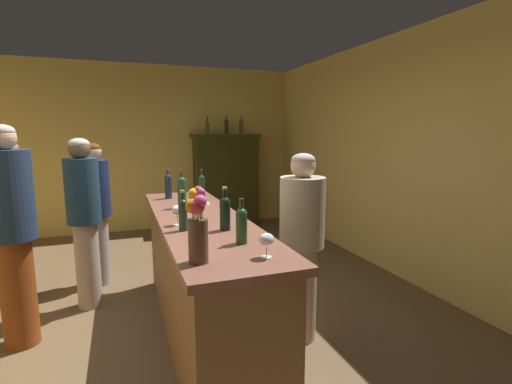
{
  "coord_description": "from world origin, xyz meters",
  "views": [
    {
      "loc": [
        -0.29,
        -3.07,
        1.68
      ],
      "look_at": [
        0.82,
        -0.04,
        1.16
      ],
      "focal_mm": 26.33,
      "sensor_mm": 36.0,
      "label": 1
    }
  ],
  "objects_px": {
    "display_bottle_center": "(241,126)",
    "display_bottle_midleft": "(226,126)",
    "patron_in_navy": "(11,228)",
    "patron_in_grey": "(96,207)",
    "patron_redhead": "(84,215)",
    "bar_counter": "(202,277)",
    "wine_bottle_riesling": "(182,191)",
    "flower_arrangement": "(197,225)",
    "wine_bottle_syrah": "(183,213)",
    "cheese_plate": "(200,204)",
    "wine_bottle_pinot": "(241,223)",
    "wine_bottle_malbec": "(202,186)",
    "wine_bottle_merlot": "(168,185)",
    "patron_by_cabinet": "(13,212)",
    "wine_glass_front": "(177,211)",
    "display_cabinet": "(226,179)",
    "display_bottle_left": "(208,126)",
    "wine_glass_mid": "(267,240)",
    "bartender": "(302,240)",
    "wine_bottle_rose": "(225,211)"
  },
  "relations": [
    {
      "from": "display_bottle_midleft",
      "to": "cheese_plate",
      "type": "bearing_deg",
      "value": -110.43
    },
    {
      "from": "wine_bottle_merlot",
      "to": "patron_by_cabinet",
      "type": "bearing_deg",
      "value": 164.68
    },
    {
      "from": "wine_bottle_rose",
      "to": "wine_glass_mid",
      "type": "xyz_separation_m",
      "value": [
        0.06,
        -0.63,
        -0.03
      ]
    },
    {
      "from": "wine_bottle_syrah",
      "to": "display_bottle_midleft",
      "type": "distance_m",
      "value": 4.11
    },
    {
      "from": "display_bottle_center",
      "to": "display_bottle_midleft",
      "type": "bearing_deg",
      "value": 180.0
    },
    {
      "from": "wine_bottle_syrah",
      "to": "patron_in_navy",
      "type": "height_order",
      "value": "patron_in_navy"
    },
    {
      "from": "patron_in_navy",
      "to": "patron_in_grey",
      "type": "relative_size",
      "value": 1.11
    },
    {
      "from": "bartender",
      "to": "cheese_plate",
      "type": "bearing_deg",
      "value": -50.71
    },
    {
      "from": "wine_bottle_merlot",
      "to": "wine_bottle_rose",
      "type": "xyz_separation_m",
      "value": [
        0.21,
        -1.4,
        -0.0
      ]
    },
    {
      "from": "wine_bottle_riesling",
      "to": "flower_arrangement",
      "type": "height_order",
      "value": "flower_arrangement"
    },
    {
      "from": "flower_arrangement",
      "to": "patron_in_navy",
      "type": "xyz_separation_m",
      "value": [
        -1.16,
        1.38,
        -0.25
      ]
    },
    {
      "from": "bar_counter",
      "to": "patron_in_grey",
      "type": "bearing_deg",
      "value": 120.22
    },
    {
      "from": "patron_by_cabinet",
      "to": "wine_bottle_riesling",
      "type": "bearing_deg",
      "value": 28.37
    },
    {
      "from": "patron_in_grey",
      "to": "patron_redhead",
      "type": "bearing_deg",
      "value": -27.43
    },
    {
      "from": "cheese_plate",
      "to": "patron_in_grey",
      "type": "relative_size",
      "value": 0.12
    },
    {
      "from": "wine_glass_front",
      "to": "display_bottle_midleft",
      "type": "bearing_deg",
      "value": 68.99
    },
    {
      "from": "wine_bottle_merlot",
      "to": "wine_bottle_malbec",
      "type": "xyz_separation_m",
      "value": [
        0.3,
        -0.2,
        0.0
      ]
    },
    {
      "from": "wine_bottle_merlot",
      "to": "flower_arrangement",
      "type": "height_order",
      "value": "flower_arrangement"
    },
    {
      "from": "bar_counter",
      "to": "wine_bottle_pinot",
      "type": "bearing_deg",
      "value": -83.19
    },
    {
      "from": "display_cabinet",
      "to": "patron_in_navy",
      "type": "relative_size",
      "value": 0.94
    },
    {
      "from": "wine_glass_mid",
      "to": "flower_arrangement",
      "type": "height_order",
      "value": "flower_arrangement"
    },
    {
      "from": "display_bottle_left",
      "to": "cheese_plate",
      "type": "bearing_deg",
      "value": -104.57
    },
    {
      "from": "display_bottle_center",
      "to": "bartender",
      "type": "distance_m",
      "value": 3.95
    },
    {
      "from": "patron_in_grey",
      "to": "display_bottle_center",
      "type": "bearing_deg",
      "value": 110.88
    },
    {
      "from": "wine_bottle_syrah",
      "to": "cheese_plate",
      "type": "bearing_deg",
      "value": 71.61
    },
    {
      "from": "wine_glass_front",
      "to": "patron_by_cabinet",
      "type": "bearing_deg",
      "value": 131.82
    },
    {
      "from": "display_cabinet",
      "to": "display_bottle_left",
      "type": "distance_m",
      "value": 0.97
    },
    {
      "from": "wine_glass_front",
      "to": "patron_in_grey",
      "type": "distance_m",
      "value": 1.78
    },
    {
      "from": "patron_in_grey",
      "to": "patron_by_cabinet",
      "type": "height_order",
      "value": "patron_by_cabinet"
    },
    {
      "from": "wine_bottle_pinot",
      "to": "patron_in_grey",
      "type": "bearing_deg",
      "value": 112.85
    },
    {
      "from": "wine_bottle_merlot",
      "to": "patron_by_cabinet",
      "type": "xyz_separation_m",
      "value": [
        -1.47,
        0.4,
        -0.25
      ]
    },
    {
      "from": "wine_bottle_pinot",
      "to": "cheese_plate",
      "type": "distance_m",
      "value": 1.31
    },
    {
      "from": "wine_bottle_merlot",
      "to": "bartender",
      "type": "distance_m",
      "value": 1.57
    },
    {
      "from": "wine_bottle_syrah",
      "to": "wine_glass_mid",
      "type": "xyz_separation_m",
      "value": [
        0.33,
        -0.72,
        -0.03
      ]
    },
    {
      "from": "display_cabinet",
      "to": "bartender",
      "type": "height_order",
      "value": "display_cabinet"
    },
    {
      "from": "patron_in_navy",
      "to": "display_bottle_center",
      "type": "bearing_deg",
      "value": 75.47
    },
    {
      "from": "wine_bottle_riesling",
      "to": "wine_glass_mid",
      "type": "xyz_separation_m",
      "value": [
        0.21,
        -1.51,
        -0.06
      ]
    },
    {
      "from": "patron_in_navy",
      "to": "patron_redhead",
      "type": "distance_m",
      "value": 0.71
    },
    {
      "from": "cheese_plate",
      "to": "wine_bottle_syrah",
      "type": "bearing_deg",
      "value": -108.39
    },
    {
      "from": "display_cabinet",
      "to": "wine_bottle_merlot",
      "type": "xyz_separation_m",
      "value": [
        -1.3,
        -2.5,
        0.29
      ]
    },
    {
      "from": "wine_glass_front",
      "to": "wine_bottle_pinot",
      "type": "bearing_deg",
      "value": -62.89
    },
    {
      "from": "wine_bottle_malbec",
      "to": "flower_arrangement",
      "type": "xyz_separation_m",
      "value": [
        -0.4,
        -1.78,
        0.06
      ]
    },
    {
      "from": "wine_bottle_merlot",
      "to": "wine_glass_mid",
      "type": "relative_size",
      "value": 2.19
    },
    {
      "from": "wine_bottle_pinot",
      "to": "patron_in_grey",
      "type": "distance_m",
      "value": 2.43
    },
    {
      "from": "wine_bottle_rose",
      "to": "patron_redhead",
      "type": "bearing_deg",
      "value": 126.83
    },
    {
      "from": "wine_bottle_pinot",
      "to": "wine_glass_front",
      "type": "relative_size",
      "value": 1.87
    },
    {
      "from": "wine_bottle_merlot",
      "to": "wine_bottle_rose",
      "type": "height_order",
      "value": "wine_bottle_rose"
    },
    {
      "from": "wine_bottle_pinot",
      "to": "patron_in_navy",
      "type": "distance_m",
      "value": 1.87
    },
    {
      "from": "wine_bottle_malbec",
      "to": "patron_by_cabinet",
      "type": "height_order",
      "value": "patron_by_cabinet"
    },
    {
      "from": "patron_in_grey",
      "to": "wine_bottle_syrah",
      "type": "bearing_deg",
      "value": -0.19
    }
  ]
}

